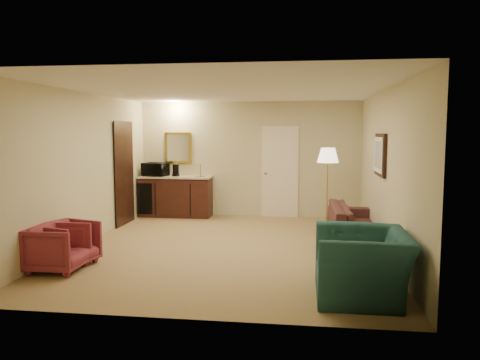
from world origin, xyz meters
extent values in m
plane|color=#9C764F|center=(0.00, 0.00, 0.00)|extent=(6.00, 6.00, 0.00)
cube|color=beige|center=(0.00, 3.00, 1.30)|extent=(5.00, 0.02, 2.60)
cube|color=beige|center=(-2.50, 0.00, 1.30)|extent=(0.02, 6.00, 2.60)
cube|color=beige|center=(2.50, 0.00, 1.30)|extent=(0.02, 6.00, 2.60)
cube|color=white|center=(0.00, 0.00, 2.60)|extent=(5.00, 6.00, 0.02)
cube|color=#F0E1C5|center=(0.70, 2.97, 1.02)|extent=(0.82, 0.06, 2.05)
cube|color=black|center=(-2.47, 1.70, 1.05)|extent=(0.06, 0.98, 2.10)
cube|color=yellow|center=(-1.65, 2.97, 1.55)|extent=(0.62, 0.04, 0.72)
cube|color=black|center=(2.46, 0.40, 1.55)|extent=(0.06, 0.90, 0.70)
cube|color=#391712|center=(-1.65, 2.72, 0.46)|extent=(1.64, 0.58, 0.92)
imported|color=black|center=(2.15, 0.77, 0.43)|extent=(0.66, 2.19, 0.85)
imported|color=#1F4D4E|center=(1.90, -2.08, 0.53)|extent=(0.79, 1.21, 1.05)
imported|color=maroon|center=(-2.15, -1.33, 0.35)|extent=(0.82, 0.85, 0.71)
imported|color=maroon|center=(-2.15, -1.60, 0.36)|extent=(0.65, 0.70, 0.71)
cube|color=black|center=(1.80, -0.11, 0.21)|extent=(0.84, 0.70, 0.41)
cube|color=gold|center=(1.70, 1.93, 0.81)|extent=(0.52, 0.52, 1.62)
cylinder|color=black|center=(-1.00, 2.65, 0.16)|extent=(0.31, 0.31, 0.32)
imported|color=black|center=(-2.12, 2.70, 1.10)|extent=(0.60, 0.43, 0.37)
cylinder|color=black|center=(-1.64, 2.70, 1.05)|extent=(0.15, 0.15, 0.27)
camera|label=1|loc=(1.18, -7.55, 1.94)|focal=35.00mm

